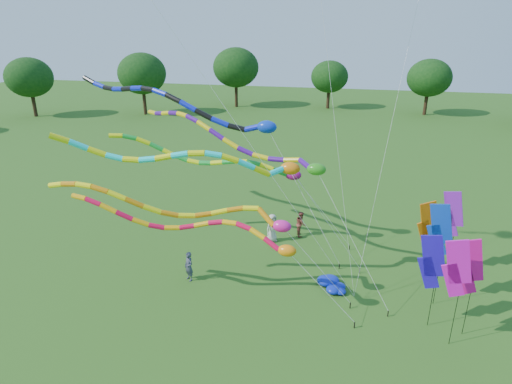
% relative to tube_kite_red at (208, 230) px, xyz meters
% --- Properties ---
extents(ground, '(160.00, 160.00, 0.00)m').
position_rel_tube_kite_red_xyz_m(ground, '(3.82, -2.07, -3.90)').
color(ground, '#225516').
rests_on(ground, ground).
extents(tree_ring, '(119.07, 122.06, 9.73)m').
position_rel_tube_kite_red_xyz_m(tree_ring, '(2.25, 5.43, 1.77)').
color(tree_ring, '#382314').
rests_on(tree_ring, ground).
extents(tube_kite_red, '(12.07, 1.35, 5.77)m').
position_rel_tube_kite_red_xyz_m(tube_kite_red, '(0.00, 0.00, 0.00)').
color(tube_kite_red, black).
rests_on(tube_kite_red, ground).
extents(tube_kite_orange, '(13.02, 2.13, 6.33)m').
position_rel_tube_kite_red_xyz_m(tube_kite_orange, '(-0.66, 0.49, 0.64)').
color(tube_kite_orange, black).
rests_on(tube_kite_orange, ground).
extents(tube_kite_purple, '(13.69, 6.17, 8.39)m').
position_rel_tube_kite_red_xyz_m(tube_kite_purple, '(0.30, 4.27, 2.76)').
color(tube_kite_purple, black).
rests_on(tube_kite_purple, ground).
extents(tube_kite_blue, '(16.61, 4.63, 9.62)m').
position_rel_tube_kite_red_xyz_m(tube_kite_blue, '(-3.44, 6.75, 3.95)').
color(tube_kite_blue, black).
rests_on(tube_kite_blue, ground).
extents(tube_kite_cyan, '(12.93, 5.08, 8.32)m').
position_rel_tube_kite_red_xyz_m(tube_kite_cyan, '(-0.37, 1.57, 2.56)').
color(tube_kite_cyan, black).
rests_on(tube_kite_cyan, ground).
extents(tube_kite_green, '(13.26, 1.75, 7.01)m').
position_rel_tube_kite_red_xyz_m(tube_kite_green, '(-1.00, 6.12, 1.13)').
color(tube_kite_green, black).
rests_on(tube_kite_green, ground).
extents(banner_pole_magenta_b, '(1.16, 0.17, 4.42)m').
position_rel_tube_kite_red_xyz_m(banner_pole_magenta_b, '(10.53, 0.65, -0.75)').
color(banner_pole_magenta_b, black).
rests_on(banner_pole_magenta_b, ground).
extents(banner_pole_blue_a, '(1.16, 0.28, 4.29)m').
position_rel_tube_kite_red_xyz_m(banner_pole_blue_a, '(9.20, 0.97, -0.87)').
color(banner_pole_blue_a, black).
rests_on(banner_pole_blue_a, ground).
extents(banner_pole_orange, '(1.12, 0.47, 4.10)m').
position_rel_tube_kite_red_xyz_m(banner_pole_orange, '(9.61, 5.14, -1.06)').
color(banner_pole_orange, black).
rests_on(banner_pole_orange, ground).
extents(banner_pole_blue_b, '(1.12, 0.47, 4.97)m').
position_rel_tube_kite_red_xyz_m(banner_pole_blue_b, '(9.67, 2.70, -0.20)').
color(banner_pole_blue_b, black).
rests_on(banner_pole_blue_b, ground).
extents(banner_pole_violet, '(1.11, 0.49, 4.49)m').
position_rel_tube_kite_red_xyz_m(banner_pole_violet, '(10.78, 5.78, -0.67)').
color(banner_pole_violet, black).
rests_on(banner_pole_violet, ground).
extents(banner_pole_magenta_a, '(1.16, 0.11, 4.69)m').
position_rel_tube_kite_red_xyz_m(banner_pole_magenta_a, '(9.89, -0.08, -0.47)').
color(banner_pole_magenta_a, black).
rests_on(banner_pole_magenta_a, ground).
extents(blue_nylon_heap, '(1.38, 1.54, 0.48)m').
position_rel_tube_kite_red_xyz_m(blue_nylon_heap, '(5.28, 2.85, -3.69)').
color(blue_nylon_heap, '#0D22B0').
rests_on(blue_nylon_heap, ground).
extents(person_a, '(0.98, 1.00, 1.73)m').
position_rel_tube_kite_red_xyz_m(person_a, '(1.44, 6.96, -3.04)').
color(person_a, beige).
rests_on(person_a, ground).
extents(person_b, '(0.67, 0.62, 1.54)m').
position_rel_tube_kite_red_xyz_m(person_b, '(-1.79, 1.88, -3.13)').
color(person_b, '#3B3F53').
rests_on(person_b, ground).
extents(person_c, '(0.76, 0.88, 1.56)m').
position_rel_tube_kite_red_xyz_m(person_c, '(2.97, 8.12, -3.12)').
color(person_c, brown).
rests_on(person_c, ground).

